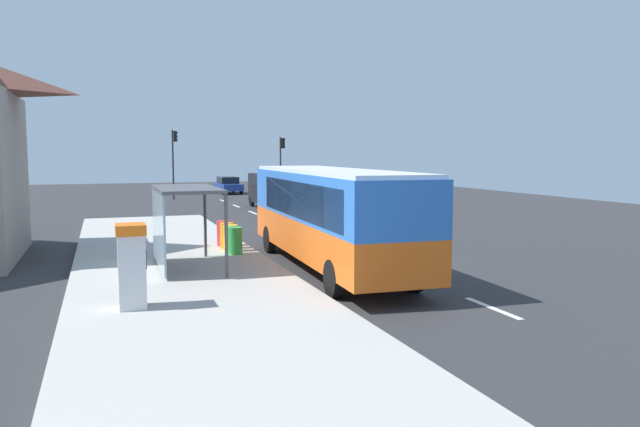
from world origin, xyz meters
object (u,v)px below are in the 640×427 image
white_van (272,188)px  recycling_bin_green (235,241)px  bus (330,212)px  bus_shelter (176,206)px  recycling_bin_yellow (231,238)px  sedan_near (228,185)px  ticket_machine (132,265)px  recycling_bin_red (224,233)px  traffic_light_near_side (282,157)px  traffic_light_far_side (174,154)px  recycling_bin_orange (227,236)px

white_van → recycling_bin_green: bearing=-108.9°
bus → white_van: 21.93m
bus_shelter → recycling_bin_yellow: bearing=51.4°
sedan_near → bus_shelter: bus_shelter is taller
ticket_machine → recycling_bin_red: size_ratio=2.04×
traffic_light_near_side → bus_shelter: size_ratio=1.25×
ticket_machine → recycling_bin_red: (3.74, 8.75, -0.52)m
recycling_bin_yellow → traffic_light_near_side: bearing=70.4°
bus → traffic_light_near_side: 31.74m
white_van → traffic_light_near_side: bearing=70.5°
recycling_bin_yellow → traffic_light_far_side: (1.09, 28.08, 2.97)m
recycling_bin_green → recycling_bin_red: same height
sedan_near → ticket_machine: 42.45m
recycling_bin_green → recycling_bin_orange: 1.40m
traffic_light_near_side → white_van: bearing=-109.5°
bus → traffic_light_near_side: size_ratio=2.22×
recycling_bin_red → bus_shelter: (-2.21, -4.17, 1.44)m
recycling_bin_green → recycling_bin_orange: bearing=90.0°
traffic_light_far_side → recycling_bin_yellow: bearing=-92.2°
sedan_near → recycling_bin_red: (-6.50, -32.44, -0.14)m
white_van → recycling_bin_green: (-6.40, -18.68, -0.69)m
recycling_bin_yellow → recycling_bin_orange: (0.00, 0.70, 0.00)m
traffic_light_near_side → traffic_light_far_side: bearing=174.7°
bus_shelter → recycling_bin_red: bearing=62.1°
white_van → recycling_bin_orange: (-6.40, -17.28, -0.69)m
ticket_machine → recycling_bin_orange: ticket_machine is taller
ticket_machine → bus: bearing=31.0°
ticket_machine → bus_shelter: size_ratio=0.48×
bus → sedan_near: size_ratio=2.49×
recycling_bin_red → ticket_machine: bearing=-113.2°
recycling_bin_green → bus_shelter: bearing=-136.9°
sedan_near → ticket_machine: size_ratio=2.30×
recycling_bin_orange → bus_shelter: bus_shelter is taller
sedan_near → ticket_machine: ticket_machine is taller
bus → recycling_bin_green: 4.00m
recycling_bin_red → traffic_light_far_side: (1.09, 26.68, 2.97)m
recycling_bin_red → recycling_bin_green: bearing=-90.0°
bus → recycling_bin_yellow: bearing=124.7°
bus → ticket_machine: size_ratio=5.72×
recycling_bin_green → traffic_light_near_side: bearing=70.9°
traffic_light_far_side → traffic_light_near_side: bearing=-5.3°
traffic_light_far_side → bus_shelter: (-3.31, -30.85, -1.52)m
recycling_bin_yellow → recycling_bin_red: 1.40m
traffic_light_far_side → recycling_bin_red: bearing=-92.3°
ticket_machine → traffic_light_far_side: bearing=82.2°
recycling_bin_orange → recycling_bin_green: bearing=-90.0°
ticket_machine → bus_shelter: bus_shelter is taller
sedan_near → ticket_machine: (-10.24, -41.19, 0.38)m
traffic_light_far_side → bus: bearing=-87.5°
white_van → bus: bearing=-100.3°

